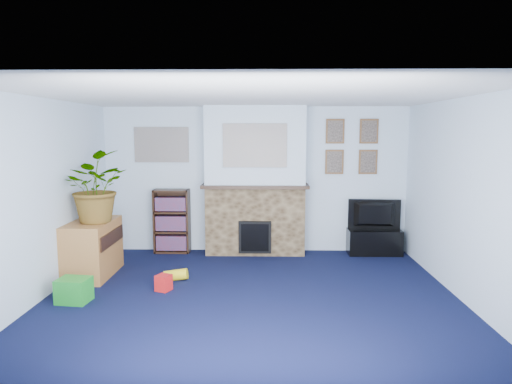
{
  "coord_description": "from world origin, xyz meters",
  "views": [
    {
      "loc": [
        0.17,
        -5.29,
        2.0
      ],
      "look_at": [
        0.04,
        0.8,
        1.19
      ],
      "focal_mm": 32.0,
      "sensor_mm": 36.0,
      "label": 1
    }
  ],
  "objects_px": {
    "tv_stand": "(374,241)",
    "bookshelf": "(172,222)",
    "television": "(375,215)",
    "sideboard": "(92,251)"
  },
  "relations": [
    {
      "from": "television",
      "to": "bookshelf",
      "type": "xyz_separation_m",
      "value": [
        -3.33,
        0.06,
        -0.15
      ]
    },
    {
      "from": "tv_stand",
      "to": "bookshelf",
      "type": "distance_m",
      "value": 3.34
    },
    {
      "from": "television",
      "to": "sideboard",
      "type": "xyz_separation_m",
      "value": [
        -4.19,
        -1.21,
        -0.3
      ]
    },
    {
      "from": "sideboard",
      "to": "television",
      "type": "bearing_deg",
      "value": 16.14
    },
    {
      "from": "television",
      "to": "sideboard",
      "type": "bearing_deg",
      "value": 20.95
    },
    {
      "from": "tv_stand",
      "to": "sideboard",
      "type": "relative_size",
      "value": 0.87
    },
    {
      "from": "television",
      "to": "bookshelf",
      "type": "bearing_deg",
      "value": 3.83
    },
    {
      "from": "sideboard",
      "to": "bookshelf",
      "type": "bearing_deg",
      "value": 55.9
    },
    {
      "from": "television",
      "to": "bookshelf",
      "type": "relative_size",
      "value": 0.81
    },
    {
      "from": "tv_stand",
      "to": "sideboard",
      "type": "height_order",
      "value": "sideboard"
    }
  ]
}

